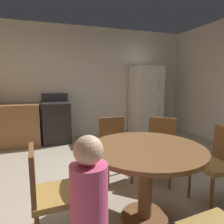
{
  "coord_description": "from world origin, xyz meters",
  "views": [
    {
      "loc": [
        -0.85,
        -2.12,
        1.38
      ],
      "look_at": [
        0.22,
        1.02,
        0.87
      ],
      "focal_mm": 31.86,
      "sensor_mm": 36.0,
      "label": 1
    }
  ],
  "objects": [
    {
      "name": "oven_range",
      "position": [
        -0.62,
        2.5,
        0.47
      ],
      "size": [
        0.6,
        0.6,
        1.1
      ],
      "color": "black",
      "rests_on": "ground"
    },
    {
      "name": "chair_west",
      "position": [
        -0.86,
        -0.53,
        0.5
      ],
      "size": [
        0.42,
        0.42,
        0.87
      ],
      "rotation": [
        0.0,
        0.0,
        6.33
      ],
      "color": "brown",
      "rests_on": "ground"
    },
    {
      "name": "chair_north",
      "position": [
        0.05,
        0.43,
        0.5
      ],
      "size": [
        0.4,
        0.4,
        0.87
      ],
      "rotation": [
        0.0,
        0.0,
        4.72
      ],
      "color": "brown",
      "rests_on": "ground"
    },
    {
      "name": "dining_table",
      "position": [
        0.05,
        -0.48,
        0.6
      ],
      "size": [
        1.12,
        1.12,
        0.76
      ],
      "color": "brown",
      "rests_on": "ground"
    },
    {
      "name": "refrigerator",
      "position": [
        1.62,
        2.45,
        0.88
      ],
      "size": [
        0.68,
        0.68,
        1.76
      ],
      "color": "silver",
      "rests_on": "ground"
    },
    {
      "name": "ground_plane",
      "position": [
        0.0,
        0.0,
        0.0
      ],
      "size": [
        14.0,
        14.0,
        0.0
      ],
      "primitive_type": "plane",
      "color": "#A89E89"
    },
    {
      "name": "wall_back",
      "position": [
        0.0,
        2.9,
        1.35
      ],
      "size": [
        5.97,
        0.12,
        2.7
      ],
      "primitive_type": "cube",
      "color": "silver",
      "rests_on": "ground"
    },
    {
      "name": "chair_northeast",
      "position": [
        0.66,
        0.21,
        0.5
      ],
      "size": [
        0.56,
        0.56,
        0.87
      ],
      "rotation": [
        0.0,
        0.0,
        3.99
      ],
      "color": "brown",
      "rests_on": "ground"
    },
    {
      "name": "chair_east",
      "position": [
        0.97,
        -0.5,
        0.5
      ],
      "size": [
        0.41,
        0.41,
        0.87
      ],
      "rotation": [
        0.0,
        0.0,
        3.12
      ],
      "color": "brown",
      "rests_on": "ground"
    },
    {
      "name": "person_child",
      "position": [
        -0.64,
        -1.07,
        0.58
      ],
      "size": [
        0.31,
        0.31,
        1.09
      ],
      "rotation": [
        0.0,
        0.0,
        6.99
      ],
      "color": "#8C337A",
      "rests_on": "ground"
    }
  ]
}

